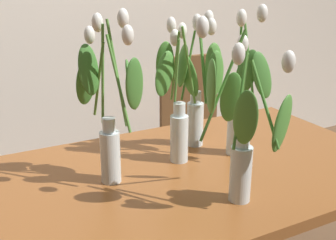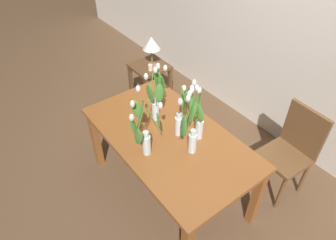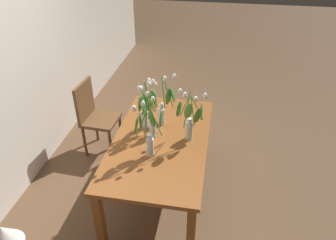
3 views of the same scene
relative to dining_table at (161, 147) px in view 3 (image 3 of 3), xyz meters
The scene contains 9 objects.
ground_plane 0.65m from the dining_table, ahead, with size 18.00×18.00×0.00m, color brown.
dining_table is the anchor object (origin of this frame).
tulip_vase_0 0.42m from the dining_table, 80.92° to the right, with size 0.26×0.29×0.57m.
tulip_vase_1 0.33m from the dining_table, 70.61° to the left, with size 0.20×0.17×0.54m.
tulip_vase_2 0.40m from the dining_table, 43.89° to the left, with size 0.20×0.17×0.55m.
tulip_vase_3 0.38m from the dining_table, ahead, with size 0.14×0.18×0.58m.
tulip_vase_4 0.42m from the dining_table, 167.97° to the left, with size 0.19×0.26×0.58m.
dining_chair 1.15m from the dining_table, 55.95° to the left, with size 0.42×0.42×0.93m.
table_lamp 1.54m from the dining_table, 150.86° to the left, with size 0.22×0.22×0.40m.
Camera 3 is at (-2.39, -0.49, 2.55)m, focal length 33.79 mm.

